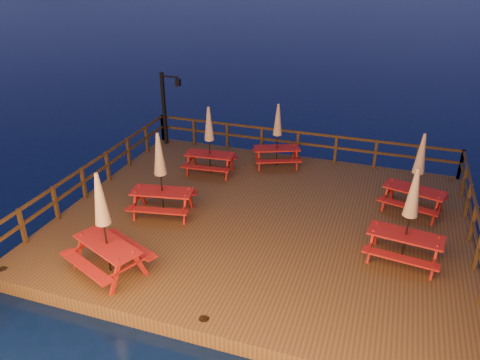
{
  "coord_description": "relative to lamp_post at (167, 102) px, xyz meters",
  "views": [
    {
      "loc": [
        3.31,
        -11.84,
        7.78
      ],
      "look_at": [
        -0.93,
        0.6,
        1.25
      ],
      "focal_mm": 35.0,
      "sensor_mm": 36.0,
      "label": 1
    }
  ],
  "objects": [
    {
      "name": "ground",
      "position": [
        5.39,
        -4.55,
        -2.2
      ],
      "size": [
        500.0,
        500.0,
        0.0
      ],
      "primitive_type": "plane",
      "color": "#051332",
      "rests_on": "ground"
    },
    {
      "name": "deck",
      "position": [
        5.39,
        -4.55,
        -2.0
      ],
      "size": [
        12.0,
        10.0,
        0.4
      ],
      "primitive_type": "cube",
      "color": "#493517",
      "rests_on": "ground"
    },
    {
      "name": "deck_piles",
      "position": [
        5.39,
        -4.55,
        -2.5
      ],
      "size": [
        11.44,
        9.44,
        1.4
      ],
      "color": "#342110",
      "rests_on": "ground"
    },
    {
      "name": "railing",
      "position": [
        5.39,
        -2.77,
        -1.03
      ],
      "size": [
        11.8,
        9.75,
        1.1
      ],
      "color": "#342110",
      "rests_on": "deck"
    },
    {
      "name": "lamp_post",
      "position": [
        0.0,
        0.0,
        0.0
      ],
      "size": [
        0.85,
        0.18,
        3.0
      ],
      "color": "black",
      "rests_on": "deck"
    },
    {
      "name": "picnic_table_0",
      "position": [
        2.43,
        -5.31,
        -0.41
      ],
      "size": [
        2.11,
        1.84,
        2.66
      ],
      "rotation": [
        0.0,
        0.0,
        0.18
      ],
      "color": "maroon",
      "rests_on": "deck"
    },
    {
      "name": "picnic_table_1",
      "position": [
        2.46,
        -8.32,
        -0.36
      ],
      "size": [
        2.4,
        2.22,
        2.76
      ],
      "rotation": [
        0.0,
        0.0,
        -0.41
      ],
      "color": "maroon",
      "rests_on": "deck"
    },
    {
      "name": "picnic_table_2",
      "position": [
        9.48,
        -5.46,
        -0.4
      ],
      "size": [
        2.05,
        1.77,
        2.68
      ],
      "rotation": [
        0.0,
        0.0,
        -0.13
      ],
      "color": "maroon",
      "rests_on": "deck"
    },
    {
      "name": "picnic_table_3",
      "position": [
        2.68,
        -2.1,
        -0.49
      ],
      "size": [
        1.87,
        1.59,
        2.5
      ],
      "rotation": [
        0.0,
        0.0,
        0.09
      ],
      "color": "maroon",
      "rests_on": "deck"
    },
    {
      "name": "picnic_table_4",
      "position": [
        9.68,
        -2.66,
        -0.46
      ],
      "size": [
        2.12,
        1.89,
        2.58
      ],
      "rotation": [
        0.0,
        0.0,
        -0.26
      ],
      "color": "maroon",
      "rests_on": "deck"
    },
    {
      "name": "picnic_table_5",
      "position": [
        4.81,
        -0.7,
        -0.54
      ],
      "size": [
        2.09,
        1.93,
        2.41
      ],
      "rotation": [
        0.0,
        0.0,
        0.4
      ],
      "color": "maroon",
      "rests_on": "deck"
    }
  ]
}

